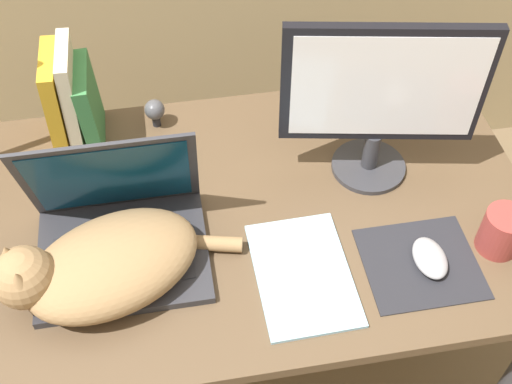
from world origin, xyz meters
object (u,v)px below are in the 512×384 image
object	(u,v)px
computer_mouse	(430,258)
mug	(504,231)
book_row	(72,101)
laptop	(120,231)
external_monitor	(382,97)
cat	(101,266)
webcam	(155,110)
notepad	(303,274)

from	to	relation	value
computer_mouse	mug	bearing A→B (deg)	6.75
book_row	computer_mouse	bearing A→B (deg)	-34.92
mug	laptop	bearing A→B (deg)	170.67
book_row	mug	size ratio (longest dim) A/B	2.02
external_monitor	laptop	bearing A→B (deg)	-166.84
laptop	cat	size ratio (longest dim) A/B	0.72
external_monitor	mug	size ratio (longest dim) A/B	3.24
webcam	mug	size ratio (longest dim) A/B	0.58
computer_mouse	notepad	distance (m)	0.26
notepad	webcam	size ratio (longest dim) A/B	3.80
mug	webcam	bearing A→B (deg)	144.20
laptop	external_monitor	bearing A→B (deg)	13.16
notepad	computer_mouse	bearing A→B (deg)	-3.10
laptop	mug	xyz separation A→B (m)	(0.76, -0.13, -0.00)
cat	computer_mouse	xyz separation A→B (m)	(0.64, -0.06, -0.05)
cat	mug	distance (m)	0.80
cat	external_monitor	world-z (taller)	external_monitor
book_row	laptop	bearing A→B (deg)	-75.58
cat	computer_mouse	bearing A→B (deg)	-5.21
computer_mouse	webcam	distance (m)	0.72
mug	computer_mouse	bearing A→B (deg)	-173.25
laptop	external_monitor	size ratio (longest dim) A/B	0.83
external_monitor	notepad	distance (m)	0.39
notepad	mug	size ratio (longest dim) A/B	2.20
webcam	mug	xyz separation A→B (m)	(0.67, -0.48, 0.00)
notepad	book_row	bearing A→B (deg)	132.91
book_row	webcam	xyz separation A→B (m)	(0.18, 0.02, -0.07)
book_row	notepad	world-z (taller)	book_row
computer_mouse	notepad	world-z (taller)	computer_mouse
laptop	notepad	bearing A→B (deg)	-20.33
laptop	external_monitor	xyz separation A→B (m)	(0.56, 0.13, 0.16)
cat	computer_mouse	size ratio (longest dim) A/B	4.61
mug	book_row	bearing A→B (deg)	151.23
computer_mouse	webcam	world-z (taller)	webcam
laptop	book_row	xyz separation A→B (m)	(-0.09, 0.34, 0.06)
computer_mouse	mug	size ratio (longest dim) A/B	0.81
computer_mouse	notepad	bearing A→B (deg)	176.90
mug	external_monitor	bearing A→B (deg)	128.17
computer_mouse	book_row	distance (m)	0.85
laptop	computer_mouse	distance (m)	0.62
book_row	webcam	size ratio (longest dim) A/B	3.49
laptop	notepad	xyz separation A→B (m)	(0.35, -0.13, -0.05)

